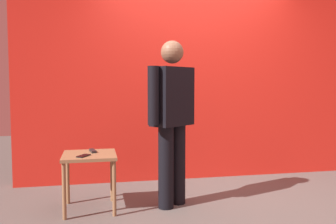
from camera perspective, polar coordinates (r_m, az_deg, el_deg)
name	(u,v)px	position (r m, az deg, el deg)	size (l,w,h in m)	color
ground_plane	(235,213)	(3.59, 10.68, -15.59)	(12.00, 12.00, 0.00)	#59544F
back_wall_red	(196,72)	(4.69, 4.47, 6.35)	(4.53, 0.12, 2.77)	red
standing_person	(172,114)	(3.56, 0.65, -0.39)	(0.58, 0.48, 1.65)	black
side_table	(90,163)	(3.59, -12.39, -7.89)	(0.51, 0.51, 0.55)	olive
cell_phone	(83,156)	(3.46, -13.32, -6.80)	(0.07, 0.14, 0.01)	black
tv_remote	(93,151)	(3.68, -11.91, -6.06)	(0.04, 0.17, 0.02)	black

